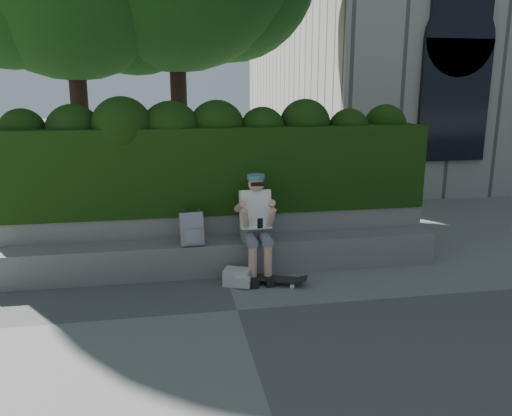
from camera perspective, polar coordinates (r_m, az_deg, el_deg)
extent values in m
plane|color=slate|center=(5.83, -2.18, -11.58)|extent=(80.00, 80.00, 0.00)
cube|color=gray|center=(6.89, -3.66, -5.53)|extent=(6.00, 0.45, 0.45)
cube|color=gray|center=(7.30, -4.11, -3.21)|extent=(6.00, 0.50, 0.75)
cube|color=black|center=(7.30, -4.43, 4.64)|extent=(6.00, 1.00, 1.20)
cylinder|color=black|center=(10.63, -8.67, 8.51)|extent=(0.33, 0.33, 3.14)
cylinder|color=black|center=(10.49, -19.19, 6.89)|extent=(0.34, 0.34, 2.79)
cube|color=slate|center=(6.80, -0.19, -2.80)|extent=(0.36, 0.26, 0.22)
cube|color=white|center=(6.65, -0.09, -0.16)|extent=(0.40, 0.32, 0.55)
sphere|color=tan|center=(6.50, 0.02, 2.78)|extent=(0.21, 0.21, 0.21)
cylinder|color=#437A7B|center=(6.51, -0.01, 3.59)|extent=(0.23, 0.23, 0.06)
cube|color=black|center=(6.34, 0.47, -1.77)|extent=(0.07, 0.02, 0.13)
cylinder|color=tan|center=(6.47, -0.38, -6.60)|extent=(0.11, 0.11, 0.47)
cylinder|color=tan|center=(6.51, 1.36, -6.50)|extent=(0.11, 0.11, 0.47)
cube|color=black|center=(6.49, -0.29, -8.40)|extent=(0.10, 0.26, 0.10)
cube|color=black|center=(6.52, 1.46, -8.28)|extent=(0.10, 0.26, 0.10)
cube|color=black|center=(6.52, 1.76, -8.05)|extent=(0.84, 0.50, 0.02)
cylinder|color=silver|center=(6.51, -0.90, -8.52)|extent=(0.06, 0.05, 0.06)
cylinder|color=silver|center=(6.67, -0.56, -7.98)|extent=(0.06, 0.05, 0.06)
cylinder|color=silver|center=(6.41, 4.16, -8.91)|extent=(0.06, 0.05, 0.06)
cylinder|color=silver|center=(6.57, 4.38, -8.34)|extent=(0.06, 0.05, 0.06)
cube|color=#B4B3B8|center=(6.63, -7.36, -2.37)|extent=(0.31, 0.19, 0.44)
cube|color=silver|center=(6.48, -2.18, -7.89)|extent=(0.39, 0.34, 0.21)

